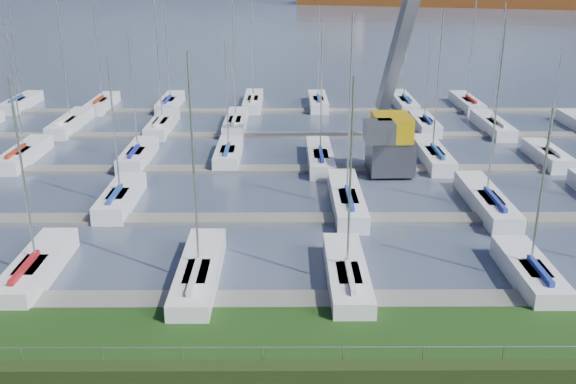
{
  "coord_description": "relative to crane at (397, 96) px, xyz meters",
  "views": [
    {
      "loc": [
        -0.16,
        -20.42,
        14.76
      ],
      "look_at": [
        0.0,
        12.0,
        3.0
      ],
      "focal_mm": 40.0,
      "sensor_mm": 36.0,
      "label": 1
    }
  ],
  "objects": [
    {
      "name": "sailboat_fleet",
      "position": [
        -8.9,
        2.55,
        -0.02
      ],
      "size": [
        75.79,
        50.06,
        12.67
      ],
      "color": "#1F4A9D",
      "rests_on": "water"
    },
    {
      "name": "docks",
      "position": [
        -8.07,
        -0.23,
        -5.55
      ],
      "size": [
        90.0,
        41.6,
        0.25
      ],
      "color": "gray",
      "rests_on": "water"
    },
    {
      "name": "crane",
      "position": [
        0.0,
        0.0,
        0.0
      ],
      "size": [
        5.7,
        13.22,
        22.35
      ],
      "rotation": [
        0.0,
        0.0,
        0.04
      ],
      "color": "#505156",
      "rests_on": "water"
    },
    {
      "name": "fence",
      "position": [
        -8.07,
        -26.23,
        -4.13
      ],
      "size": [
        80.0,
        0.04,
        0.04
      ],
      "primitive_type": "cylinder",
      "rotation": [
        0.0,
        1.57,
        0.0
      ],
      "color": "#93959B",
      "rests_on": "grass"
    },
    {
      "name": "hedge",
      "position": [
        -8.07,
        -26.63,
        -4.98
      ],
      "size": [
        80.0,
        0.7,
        0.7
      ],
      "primitive_type": "cube",
      "color": "#213011",
      "rests_on": "grass"
    }
  ]
}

